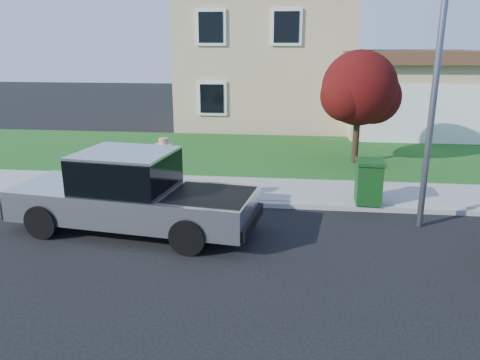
# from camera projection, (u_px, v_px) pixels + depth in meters

# --- Properties ---
(ground) EXTENTS (80.00, 80.00, 0.00)m
(ground) POSITION_uv_depth(u_px,v_px,m) (214.00, 255.00, 9.03)
(ground) COLOR black
(ground) RESTS_ON ground
(curb) EXTENTS (40.00, 0.20, 0.12)m
(curb) POSITION_uv_depth(u_px,v_px,m) (273.00, 205.00, 11.67)
(curb) COLOR gray
(curb) RESTS_ON ground
(sidewalk) EXTENTS (40.00, 2.00, 0.15)m
(sidewalk) POSITION_uv_depth(u_px,v_px,m) (275.00, 191.00, 12.71)
(sidewalk) COLOR gray
(sidewalk) RESTS_ON ground
(lawn) EXTENTS (40.00, 7.00, 0.10)m
(lawn) POSITION_uv_depth(u_px,v_px,m) (281.00, 155.00, 17.01)
(lawn) COLOR #164D1A
(lawn) RESTS_ON ground
(house) EXTENTS (14.00, 11.30, 6.85)m
(house) POSITION_uv_depth(u_px,v_px,m) (293.00, 59.00, 23.62)
(house) COLOR tan
(house) RESTS_ON ground
(pickup_truck) EXTENTS (5.52, 2.49, 1.75)m
(pickup_truck) POSITION_uv_depth(u_px,v_px,m) (132.00, 195.00, 10.01)
(pickup_truck) COLOR black
(pickup_truck) RESTS_ON ground
(woman) EXTENTS (0.71, 0.61, 1.82)m
(woman) POSITION_uv_depth(u_px,v_px,m) (165.00, 178.00, 11.10)
(woman) COLOR tan
(woman) RESTS_ON ground
(ornamental_tree) EXTENTS (2.67, 2.41, 3.67)m
(ornamental_tree) POSITION_uv_depth(u_px,v_px,m) (360.00, 92.00, 15.05)
(ornamental_tree) COLOR black
(ornamental_tree) RESTS_ON lawn
(trash_bin) EXTENTS (0.67, 0.77, 1.07)m
(trash_bin) POSITION_uv_depth(u_px,v_px,m) (369.00, 181.00, 11.43)
(trash_bin) COLOR #103C13
(trash_bin) RESTS_ON sidewalk
(street_lamp) EXTENTS (0.32, 0.75, 5.71)m
(street_lamp) POSITION_uv_depth(u_px,v_px,m) (436.00, 78.00, 9.49)
(street_lamp) COLOR slate
(street_lamp) RESTS_ON ground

